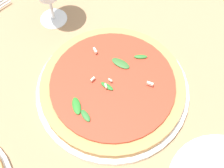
# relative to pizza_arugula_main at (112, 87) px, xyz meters

# --- Properties ---
(ground_plane) EXTENTS (6.00, 6.00, 0.00)m
(ground_plane) POSITION_rel_pizza_arugula_main_xyz_m (-0.02, -0.00, -0.02)
(ground_plane) COLOR #9E7A56
(pizza_arugula_main) EXTENTS (0.32, 0.32, 0.05)m
(pizza_arugula_main) POSITION_rel_pizza_arugula_main_xyz_m (0.00, 0.00, 0.00)
(pizza_arugula_main) COLOR white
(pizza_arugula_main) RESTS_ON ground_plane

